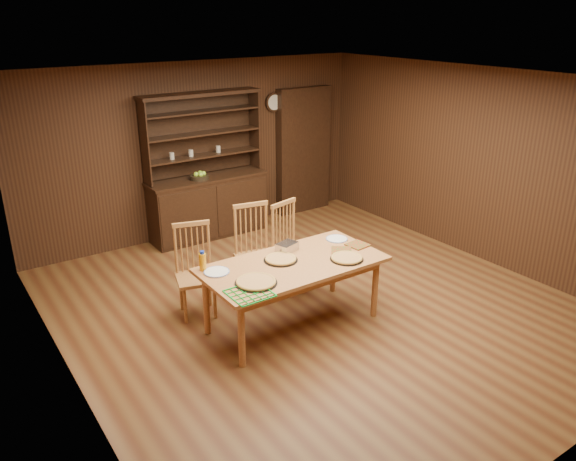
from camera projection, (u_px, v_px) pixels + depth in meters
floor at (316, 306)px, 6.64m from camera, size 6.00×6.00×0.00m
room_shell at (319, 178)px, 6.07m from camera, size 6.00×6.00×6.00m
china_hutch at (208, 198)px, 8.54m from camera, size 1.84×0.52×2.17m
doorway at (303, 151)px, 9.49m from camera, size 1.00×0.18×2.10m
wall_clock at (274, 102)px, 8.93m from camera, size 0.30×0.05×0.30m
dining_table at (293, 269)px, 6.02m from camera, size 1.97×0.98×0.75m
chair_left at (195, 266)px, 6.34m from camera, size 0.54×0.52×1.07m
chair_center at (254, 246)px, 6.79m from camera, size 0.54×0.52×1.12m
chair_right at (289, 242)px, 6.97m from camera, size 0.54×0.52×1.09m
pizza_left at (256, 282)px, 5.53m from camera, size 0.42×0.42×0.04m
pizza_right at (347, 258)px, 6.06m from camera, size 0.36×0.36×0.04m
pizza_center at (281, 259)px, 6.04m from camera, size 0.37×0.37×0.04m
cooling_rack at (250, 293)px, 5.33m from camera, size 0.42×0.42×0.02m
plate_left at (217, 272)px, 5.76m from camera, size 0.27×0.27×0.02m
plate_right at (337, 239)px, 6.60m from camera, size 0.26×0.26×0.02m
foil_dish at (287, 247)px, 6.28m from camera, size 0.27×0.23×0.09m
juice_bottle at (203, 261)px, 5.79m from camera, size 0.07×0.07×0.22m
pot_holder_a at (358, 245)px, 6.42m from camera, size 0.24×0.24×0.02m
pot_holder_b at (341, 251)px, 6.28m from camera, size 0.31×0.31×0.02m
fruit_bowl at (200, 176)px, 8.27m from camera, size 0.28×0.28×0.12m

